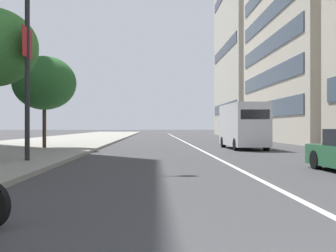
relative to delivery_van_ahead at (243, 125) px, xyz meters
name	(u,v)px	position (x,y,z in m)	size (l,w,h in m)	color
sidewalk_right_plaza	(33,145)	(3.85, 14.09, -1.42)	(160.00, 10.31, 0.15)	gray
lane_centre_stripe	(188,144)	(8.85, 2.81, -1.49)	(110.00, 0.16, 0.01)	silver
delivery_van_ahead	(243,125)	(0.00, 0.00, 0.00)	(6.09, 2.18, 2.81)	silver
street_lamp_with_banners	(37,16)	(-11.52, 9.92, 4.01)	(1.26, 2.57, 9.14)	#232326
street_tree_by_lamp_post	(44,83)	(-1.10, 12.12, 2.50)	(3.76, 3.76, 5.45)	#473323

